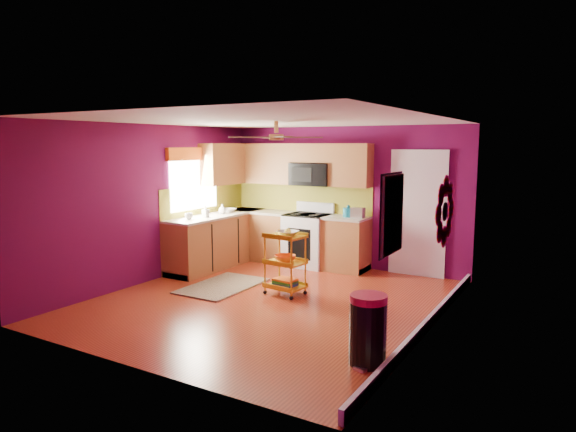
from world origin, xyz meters
The scene contains 18 objects.
ground centered at (0.00, 0.00, 0.00)m, with size 5.00×5.00×0.00m, color maroon.
room_envelope centered at (0.03, 0.00, 1.63)m, with size 4.54×5.04×2.52m.
lower_cabinets centered at (-1.35, 1.82, 0.43)m, with size 2.81×2.31×0.94m.
electric_range centered at (-0.55, 2.17, 0.48)m, with size 0.76×0.66×1.13m.
upper_cabinetry centered at (-1.24, 2.17, 1.80)m, with size 2.80×2.30×1.26m.
left_window centered at (-2.22, 1.05, 1.74)m, with size 0.08×1.35×1.08m.
panel_door centered at (1.35, 2.47, 1.02)m, with size 0.95×0.11×2.15m.
right_wall_art centered at (2.23, -0.34, 1.44)m, with size 0.04×2.74×1.04m.
ceiling_fan centered at (0.00, 0.20, 2.29)m, with size 1.01×1.01×0.26m.
shag_rug centered at (-1.02, 0.26, 0.01)m, with size 0.86×1.41×0.02m, color black.
rolling_cart centered at (0.03, 0.40, 0.51)m, with size 0.59×0.46×0.99m.
trash_can centered at (1.96, -1.26, 0.36)m, with size 0.45×0.46×0.71m.
teal_kettle centered at (0.21, 2.21, 1.02)m, with size 0.18×0.18×0.21m.
toaster centered at (0.40, 2.19, 1.03)m, with size 0.22×0.15×0.18m, color beige.
soap_bottle_a centered at (-1.87, 0.92, 1.04)m, with size 0.09×0.09×0.21m, color #EA3F72.
soap_bottle_b centered at (-1.92, 1.44, 1.03)m, with size 0.14×0.14×0.18m, color white.
counter_dish centered at (-1.98, 1.72, 0.97)m, with size 0.26×0.26×0.06m, color white.
counter_cup centered at (-1.98, 0.61, 0.99)m, with size 0.13×0.13×0.10m, color white.
Camera 1 is at (3.75, -5.87, 2.18)m, focal length 32.00 mm.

